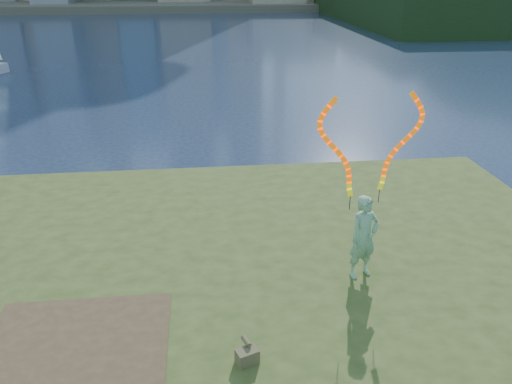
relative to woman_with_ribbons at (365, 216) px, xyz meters
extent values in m
plane|color=#19253E|center=(-3.38, 1.43, -2.19)|extent=(320.00, 320.00, 0.00)
cube|color=#364418|center=(-3.38, -1.07, -2.04)|extent=(20.00, 18.00, 0.30)
cube|color=#364418|center=(-3.38, -0.77, -1.79)|extent=(17.00, 15.00, 0.30)
cube|color=#364418|center=(-3.38, -0.57, -1.54)|extent=(14.00, 12.00, 0.30)
cube|color=#47331E|center=(-5.58, -1.77, -1.38)|extent=(3.20, 3.00, 0.02)
cube|color=#504B3B|center=(-3.38, 96.43, -1.59)|extent=(320.00, 40.00, 1.20)
imported|color=#1D6E2B|center=(0.00, -0.03, -0.48)|extent=(0.78, 0.64, 1.83)
cylinder|color=black|center=(-0.36, -0.03, 0.34)|extent=(0.02, 0.02, 0.30)
cylinder|color=black|center=(0.33, 0.22, 0.34)|extent=(0.02, 0.02, 0.30)
cube|color=brown|center=(-2.64, -2.35, -1.26)|extent=(0.42, 0.35, 0.26)
cylinder|color=brown|center=(-2.64, -2.18, -1.09)|extent=(0.16, 0.25, 0.09)
camera|label=1|loc=(-3.21, -8.72, 4.62)|focal=35.00mm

